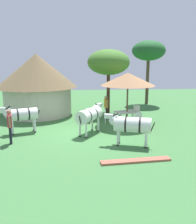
# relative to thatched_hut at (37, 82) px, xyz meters

# --- Properties ---
(ground_plane) EXTENTS (36.00, 36.00, 0.00)m
(ground_plane) POSITION_rel_thatched_hut_xyz_m (2.97, -4.82, -2.29)
(ground_plane) COLOR #3D723C
(thatched_hut) EXTENTS (5.55, 5.55, 4.22)m
(thatched_hut) POSITION_rel_thatched_hut_xyz_m (0.00, 0.00, 0.00)
(thatched_hut) COLOR beige
(thatched_hut) RESTS_ON ground_plane
(shade_umbrella) EXTENTS (3.23, 3.23, 3.08)m
(shade_umbrella) POSITION_rel_thatched_hut_xyz_m (5.83, -2.97, 0.42)
(shade_umbrella) COLOR brown
(shade_umbrella) RESTS_ON ground_plane
(patio_dining_table) EXTENTS (1.60, 1.30, 0.74)m
(patio_dining_table) POSITION_rel_thatched_hut_xyz_m (5.83, -2.97, -1.63)
(patio_dining_table) COLOR silver
(patio_dining_table) RESTS_ON ground_plane
(patio_chair_west_end) EXTENTS (0.44, 0.46, 0.90)m
(patio_chair_west_end) POSITION_rel_thatched_hut_xyz_m (4.61, -2.91, -1.77)
(patio_chair_west_end) COLOR white
(patio_chair_west_end) RESTS_ON ground_plane
(patio_chair_east_end) EXTENTS (0.55, 0.54, 0.90)m
(patio_chair_east_end) POSITION_rel_thatched_hut_xyz_m (6.22, -4.13, -1.77)
(patio_chair_east_end) COLOR silver
(patio_chair_east_end) RESTS_ON ground_plane
(patio_chair_near_hut) EXTENTS (0.61, 0.60, 0.90)m
(patio_chair_near_hut) POSITION_rel_thatched_hut_xyz_m (6.60, -2.02, -1.77)
(patio_chair_near_hut) COLOR silver
(patio_chair_near_hut) RESTS_ON ground_plane
(guest_beside_umbrella) EXTENTS (0.24, 0.55, 1.54)m
(guest_beside_umbrella) POSITION_rel_thatched_hut_xyz_m (4.66, -1.78, -1.36)
(guest_beside_umbrella) COLOR black
(guest_beside_umbrella) RESTS_ON ground_plane
(standing_watcher) EXTENTS (0.31, 0.57, 1.64)m
(standing_watcher) POSITION_rel_thatched_hut_xyz_m (-0.29, -6.29, -1.30)
(standing_watcher) COLOR black
(standing_watcher) RESTS_ON ground_plane
(striped_lounge_chair) EXTENTS (0.78, 0.95, 0.62)m
(striped_lounge_chair) POSITION_rel_thatched_hut_xyz_m (3.47, -2.48, -2.03)
(striped_lounge_chair) COLOR #2F64B7
(striped_lounge_chair) RESTS_ON ground_plane
(zebra_nearest_camera) EXTENTS (2.27, 1.15, 1.51)m
(zebra_nearest_camera) POSITION_rel_thatched_hut_xyz_m (5.30, -6.92, -1.31)
(zebra_nearest_camera) COLOR silver
(zebra_nearest_camera) RESTS_ON ground_plane
(zebra_by_umbrella) EXTENTS (2.09, 1.12, 1.54)m
(zebra_by_umbrella) POSITION_rel_thatched_hut_xyz_m (-0.13, -4.58, -1.29)
(zebra_by_umbrella) COLOR silver
(zebra_by_umbrella) RESTS_ON ground_plane
(zebra_toward_hut) EXTENTS (1.54, 2.05, 1.55)m
(zebra_toward_hut) POSITION_rel_thatched_hut_xyz_m (3.48, -4.96, -1.28)
(zebra_toward_hut) COLOR silver
(zebra_toward_hut) RESTS_ON ground_plane
(acacia_tree_right_background) EXTENTS (2.98, 2.98, 4.53)m
(acacia_tree_right_background) POSITION_rel_thatched_hut_xyz_m (5.01, 0.08, 1.33)
(acacia_tree_right_background) COLOR #452C1D
(acacia_tree_right_background) RESTS_ON ground_plane
(acacia_tree_far_lawn) EXTENTS (2.79, 2.79, 5.36)m
(acacia_tree_far_lawn) POSITION_rel_thatched_hut_xyz_m (8.77, 3.53, 2.18)
(acacia_tree_far_lawn) COLOR #4F3E2B
(acacia_tree_far_lawn) RESTS_ON ground_plane
(brick_patio_kerb) EXTENTS (2.82, 0.65, 0.08)m
(brick_patio_kerb) POSITION_rel_thatched_hut_xyz_m (5.13, -8.77, -2.25)
(brick_patio_kerb) COLOR #A75844
(brick_patio_kerb) RESTS_ON ground_plane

